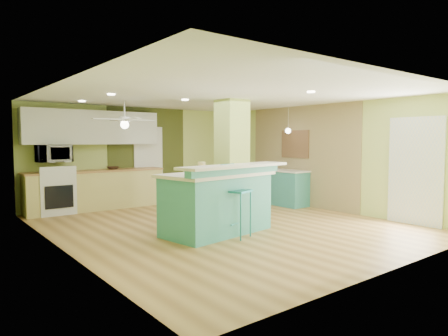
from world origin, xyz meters
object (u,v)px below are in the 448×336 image
(peninsula, at_px, (218,201))
(bar_stool, at_px, (233,188))
(canister, at_px, (202,167))
(fruit_bowl, at_px, (113,168))
(side_counter, at_px, (283,187))

(peninsula, relative_size, bar_stool, 1.90)
(bar_stool, height_order, canister, canister)
(bar_stool, height_order, fruit_bowl, bar_stool)
(side_counter, height_order, fruit_bowl, fruit_bowl)
(side_counter, bearing_deg, peninsula, -155.25)
(bar_stool, distance_m, side_counter, 3.68)
(canister, bearing_deg, fruit_bowl, 92.62)
(side_counter, bearing_deg, fruit_bowl, 148.19)
(bar_stool, xyz_separation_m, side_counter, (3.16, 1.86, -0.38))
(peninsula, distance_m, side_counter, 3.51)
(bar_stool, bearing_deg, fruit_bowl, 75.18)
(peninsula, xyz_separation_m, canister, (-0.24, 0.15, 0.60))
(peninsula, relative_size, fruit_bowl, 8.30)
(side_counter, relative_size, fruit_bowl, 4.89)
(fruit_bowl, bearing_deg, side_counter, -31.81)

